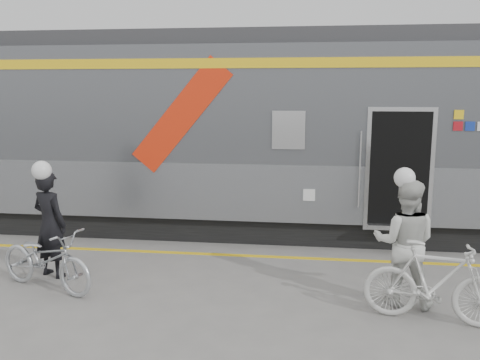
% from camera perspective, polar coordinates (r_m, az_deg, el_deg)
% --- Properties ---
extents(ground, '(90.00, 90.00, 0.00)m').
position_cam_1_polar(ground, '(7.37, -3.11, -13.76)').
color(ground, slate).
rests_on(ground, ground).
extents(train, '(24.00, 3.17, 4.10)m').
position_cam_1_polar(train, '(10.87, 4.73, 5.22)').
color(train, black).
rests_on(train, ground).
extents(safety_strip, '(24.00, 0.12, 0.01)m').
position_cam_1_polar(safety_strip, '(9.35, -0.69, -8.43)').
color(safety_strip, yellow).
rests_on(safety_strip, ground).
extents(man, '(0.74, 0.61, 1.73)m').
position_cam_1_polar(man, '(8.68, -20.57, -4.64)').
color(man, black).
rests_on(man, ground).
extents(bicycle_left, '(1.92, 1.24, 0.95)m').
position_cam_1_polar(bicycle_left, '(8.23, -20.95, -8.29)').
color(bicycle_left, '#B8BCC0').
rests_on(bicycle_left, ground).
extents(woman, '(0.98, 0.83, 1.78)m').
position_cam_1_polar(woman, '(7.44, 18.01, -6.71)').
color(woman, silver).
rests_on(woman, ground).
extents(bicycle_right, '(1.86, 0.84, 1.08)m').
position_cam_1_polar(bicycle_right, '(7.11, 21.08, -10.70)').
color(bicycle_right, beige).
rests_on(bicycle_right, ground).
extents(helmet_man, '(0.30, 0.30, 0.30)m').
position_cam_1_polar(helmet_man, '(8.49, -21.00, 2.00)').
color(helmet_man, white).
rests_on(helmet_man, man).
extents(helmet_woman, '(0.29, 0.29, 0.29)m').
position_cam_1_polar(helmet_woman, '(7.22, 18.46, 1.17)').
color(helmet_woman, white).
rests_on(helmet_woman, woman).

